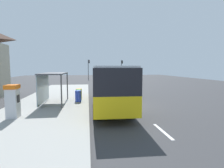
{
  "coord_description": "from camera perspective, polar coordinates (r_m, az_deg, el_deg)",
  "views": [
    {
      "loc": [
        -3.35,
        -14.0,
        3.11
      ],
      "look_at": [
        -1.0,
        3.19,
        1.5
      ],
      "focal_mm": 28.44,
      "sensor_mm": 36.0,
      "label": 1
    }
  ],
  "objects": [
    {
      "name": "ground_plane",
      "position": [
        28.37,
        -0.96,
        -1.03
      ],
      "size": [
        56.0,
        92.0,
        0.04
      ],
      "primitive_type": "cube",
      "color": "#38383A"
    },
    {
      "name": "traffic_light_far_side",
      "position": [
        46.66,
        -7.52,
        5.64
      ],
      "size": [
        0.49,
        0.28,
        5.15
      ],
      "color": "#2D2D2D",
      "rests_on": "ground"
    },
    {
      "name": "recycling_bin_orange",
      "position": [
        17.04,
        -10.58,
        -3.07
      ],
      "size": [
        0.52,
        0.52,
        0.95
      ],
      "primitive_type": "cylinder",
      "color": "orange",
      "rests_on": "sidewalk_platform"
    },
    {
      "name": "bus",
      "position": [
        14.36,
        -1.2,
        0.23
      ],
      "size": [
        2.82,
        11.08,
        3.21
      ],
      "color": "yellow",
      "rests_on": "ground"
    },
    {
      "name": "lane_stripe_seg_3",
      "position": [
        23.48,
        1.1,
        -2.29
      ],
      "size": [
        0.16,
        2.2,
        0.01
      ],
      "primitive_type": "cube",
      "color": "silver",
      "rests_on": "ground"
    },
    {
      "name": "bus_shelter",
      "position": [
        15.26,
        -19.35,
        1.19
      ],
      "size": [
        1.8,
        4.0,
        2.5
      ],
      "color": "#4C4C51",
      "rests_on": "sidewalk_platform"
    },
    {
      "name": "white_van",
      "position": [
        39.31,
        0.34,
        2.73
      ],
      "size": [
        2.22,
        5.28,
        2.3
      ],
      "color": "silver",
      "rests_on": "ground"
    },
    {
      "name": "lane_stripe_seg_1",
      "position": [
        13.84,
        7.57,
        -7.71
      ],
      "size": [
        0.16,
        2.2,
        0.01
      ],
      "primitive_type": "cube",
      "color": "silver",
      "rests_on": "ground"
    },
    {
      "name": "lane_stripe_seg_4",
      "position": [
        28.4,
        -0.46,
        -0.97
      ],
      "size": [
        0.16,
        2.2,
        0.01
      ],
      "primitive_type": "cube",
      "color": "silver",
      "rests_on": "ground"
    },
    {
      "name": "lane_stripe_seg_5",
      "position": [
        33.34,
        -1.56,
        -0.04
      ],
      "size": [
        0.16,
        2.2,
        0.01
      ],
      "primitive_type": "cube",
      "color": "silver",
      "rests_on": "ground"
    },
    {
      "name": "sidewalk_platform",
      "position": [
        16.56,
        -18.34,
        -5.48
      ],
      "size": [
        6.2,
        30.0,
        0.18
      ],
      "primitive_type": "cube",
      "color": "#999993",
      "rests_on": "ground"
    },
    {
      "name": "lane_stripe_seg_7",
      "position": [
        43.26,
        -3.0,
        1.19
      ],
      "size": [
        0.16,
        2.2,
        0.01
      ],
      "primitive_type": "cube",
      "color": "silver",
      "rests_on": "ground"
    },
    {
      "name": "traffic_light_near_side",
      "position": [
        46.7,
        3.15,
        5.6
      ],
      "size": [
        0.49,
        0.28,
        5.04
      ],
      "color": "#2D2D2D",
      "rests_on": "ground"
    },
    {
      "name": "lane_stripe_seg_2",
      "position": [
        18.61,
        3.49,
        -4.31
      ],
      "size": [
        0.16,
        2.2,
        0.01
      ],
      "primitive_type": "cube",
      "color": "silver",
      "rests_on": "ground"
    },
    {
      "name": "recycling_bin_green",
      "position": [
        16.35,
        -10.69,
        -3.43
      ],
      "size": [
        0.52,
        0.52,
        0.95
      ],
      "primitive_type": "cylinder",
      "color": "green",
      "rests_on": "sidewalk_platform"
    },
    {
      "name": "ticket_machine",
      "position": [
        11.9,
        -29.27,
        -4.77
      ],
      "size": [
        0.66,
        0.76,
        1.94
      ],
      "color": "silver",
      "rests_on": "sidewalk_platform"
    },
    {
      "name": "lane_stripe_seg_0",
      "position": [
        9.3,
        16.01,
        -14.41
      ],
      "size": [
        0.16,
        2.2,
        0.01
      ],
      "primitive_type": "cube",
      "color": "silver",
      "rests_on": "ground"
    },
    {
      "name": "sedan_near",
      "position": [
        54.79,
        -1.87,
        2.88
      ],
      "size": [
        1.87,
        4.42,
        1.52
      ],
      "color": "black",
      "rests_on": "ground"
    },
    {
      "name": "recycling_bin_blue",
      "position": [
        15.66,
        -10.82,
        -3.82
      ],
      "size": [
        0.52,
        0.52,
        0.95
      ],
      "primitive_type": "cylinder",
      "color": "blue",
      "rests_on": "sidewalk_platform"
    },
    {
      "name": "lane_stripe_seg_6",
      "position": [
        38.29,
        -2.37,
        0.66
      ],
      "size": [
        0.16,
        2.2,
        0.01
      ],
      "primitive_type": "cube",
      "color": "silver",
      "rests_on": "ground"
    }
  ]
}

